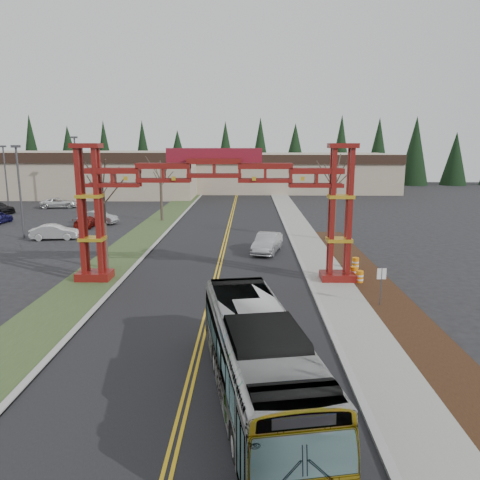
{
  "coord_description": "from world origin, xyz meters",
  "views": [
    {
      "loc": [
        2.21,
        -11.59,
        8.87
      ],
      "look_at": [
        1.67,
        15.34,
        3.31
      ],
      "focal_mm": 35.0,
      "sensor_mm": 36.0,
      "label": 1
    }
  ],
  "objects_px": {
    "bare_tree_right_far": "(336,178)",
    "street_sign": "(381,279)",
    "bare_tree_median_mid": "(102,192)",
    "barrel_south": "(360,277)",
    "parked_car_mid_a": "(87,222)",
    "parked_car_far_a": "(98,217)",
    "light_pole_far": "(76,166)",
    "light_pole_near": "(19,185)",
    "parked_car_near_b": "(55,232)",
    "bare_tree_median_far": "(161,178)",
    "retail_building_west": "(69,173)",
    "transit_bus": "(258,359)",
    "barrel_mid": "(354,273)",
    "silver_sedan": "(267,243)",
    "retail_building_east": "(290,172)",
    "barrel_north": "(355,264)",
    "light_pole_mid": "(6,174)",
    "gateway_arch": "(214,190)",
    "parked_car_far_b": "(60,203)"
  },
  "relations": [
    {
      "from": "bare_tree_right_far",
      "to": "street_sign",
      "type": "distance_m",
      "value": 18.43
    },
    {
      "from": "retail_building_west",
      "to": "bare_tree_right_far",
      "type": "xyz_separation_m",
      "value": [
        40.0,
        -40.9,
        2.1
      ]
    },
    {
      "from": "parked_car_mid_a",
      "to": "parked_car_far_a",
      "type": "bearing_deg",
      "value": -102.93
    },
    {
      "from": "silver_sedan",
      "to": "bare_tree_median_far",
      "type": "height_order",
      "value": "bare_tree_median_far"
    },
    {
      "from": "retail_building_west",
      "to": "street_sign",
      "type": "distance_m",
      "value": 70.86
    },
    {
      "from": "bare_tree_median_far",
      "to": "retail_building_east",
      "type": "bearing_deg",
      "value": 64.48
    },
    {
      "from": "light_pole_near",
      "to": "barrel_south",
      "type": "xyz_separation_m",
      "value": [
        28.61,
        -14.23,
        -4.62
      ]
    },
    {
      "from": "light_pole_near",
      "to": "parked_car_near_b",
      "type": "bearing_deg",
      "value": -7.58
    },
    {
      "from": "parked_car_far_a",
      "to": "bare_tree_right_far",
      "type": "relative_size",
      "value": 0.55
    },
    {
      "from": "retail_building_west",
      "to": "light_pole_near",
      "type": "relative_size",
      "value": 5.26
    },
    {
      "from": "parked_car_near_b",
      "to": "gateway_arch",
      "type": "bearing_deg",
      "value": -138.75
    },
    {
      "from": "parked_car_far_a",
      "to": "bare_tree_median_far",
      "type": "height_order",
      "value": "bare_tree_median_far"
    },
    {
      "from": "light_pole_near",
      "to": "street_sign",
      "type": "height_order",
      "value": "light_pole_near"
    },
    {
      "from": "bare_tree_right_far",
      "to": "light_pole_far",
      "type": "distance_m",
      "value": 40.87
    },
    {
      "from": "transit_bus",
      "to": "bare_tree_median_mid",
      "type": "bearing_deg",
      "value": 111.2
    },
    {
      "from": "retail_building_east",
      "to": "street_sign",
      "type": "relative_size",
      "value": 17.18
    },
    {
      "from": "retail_building_east",
      "to": "barrel_south",
      "type": "distance_m",
      "value": 62.55
    },
    {
      "from": "retail_building_east",
      "to": "silver_sedan",
      "type": "distance_m",
      "value": 54.13
    },
    {
      "from": "bare_tree_median_far",
      "to": "barrel_north",
      "type": "distance_m",
      "value": 28.17
    },
    {
      "from": "transit_bus",
      "to": "barrel_south",
      "type": "xyz_separation_m",
      "value": [
        6.8,
        14.14,
        -1.15
      ]
    },
    {
      "from": "retail_building_west",
      "to": "barrel_south",
      "type": "relative_size",
      "value": 52.22
    },
    {
      "from": "retail_building_west",
      "to": "parked_car_far_a",
      "type": "distance_m",
      "value": 35.45
    },
    {
      "from": "bare_tree_median_mid",
      "to": "barrel_south",
      "type": "xyz_separation_m",
      "value": [
        17.33,
        -3.18,
        -5.17
      ]
    },
    {
      "from": "retail_building_west",
      "to": "street_sign",
      "type": "relative_size",
      "value": 20.8
    },
    {
      "from": "parked_car_far_b",
      "to": "bare_tree_right_far",
      "type": "distance_m",
      "value": 41.43
    },
    {
      "from": "retail_building_west",
      "to": "barrel_north",
      "type": "height_order",
      "value": "retail_building_west"
    },
    {
      "from": "parked_car_near_b",
      "to": "light_pole_far",
      "type": "bearing_deg",
      "value": 5.76
    },
    {
      "from": "parked_car_mid_a",
      "to": "light_pole_mid",
      "type": "height_order",
      "value": "light_pole_mid"
    },
    {
      "from": "light_pole_far",
      "to": "bare_tree_median_far",
      "type": "bearing_deg",
      "value": -42.46
    },
    {
      "from": "transit_bus",
      "to": "silver_sedan",
      "type": "height_order",
      "value": "transit_bus"
    },
    {
      "from": "transit_bus",
      "to": "street_sign",
      "type": "xyz_separation_m",
      "value": [
        6.93,
        9.79,
        0.0
      ]
    },
    {
      "from": "silver_sedan",
      "to": "street_sign",
      "type": "relative_size",
      "value": 2.22
    },
    {
      "from": "light_pole_near",
      "to": "parked_car_mid_a",
      "type": "bearing_deg",
      "value": 57.14
    },
    {
      "from": "light_pole_far",
      "to": "street_sign",
      "type": "height_order",
      "value": "light_pole_far"
    },
    {
      "from": "street_sign",
      "to": "bare_tree_right_far",
      "type": "bearing_deg",
      "value": 88.25
    },
    {
      "from": "light_pole_mid",
      "to": "street_sign",
      "type": "bearing_deg",
      "value": -42.46
    },
    {
      "from": "bare_tree_median_far",
      "to": "bare_tree_right_far",
      "type": "relative_size",
      "value": 0.87
    },
    {
      "from": "retail_building_west",
      "to": "bare_tree_right_far",
      "type": "distance_m",
      "value": 57.24
    },
    {
      "from": "bare_tree_median_far",
      "to": "parked_car_far_b",
      "type": "bearing_deg",
      "value": 146.02
    },
    {
      "from": "light_pole_far",
      "to": "barrel_mid",
      "type": "xyz_separation_m",
      "value": [
        31.81,
        -37.25,
        -5.27
      ]
    },
    {
      "from": "transit_bus",
      "to": "bare_tree_median_far",
      "type": "height_order",
      "value": "bare_tree_median_far"
    },
    {
      "from": "transit_bus",
      "to": "barrel_mid",
      "type": "xyz_separation_m",
      "value": [
        6.64,
        15.05,
        -1.14
      ]
    },
    {
      "from": "light_pole_far",
      "to": "barrel_south",
      "type": "height_order",
      "value": "light_pole_far"
    },
    {
      "from": "transit_bus",
      "to": "bare_tree_right_far",
      "type": "bearing_deg",
      "value": 64.82
    },
    {
      "from": "transit_bus",
      "to": "parked_car_mid_a",
      "type": "xyz_separation_m",
      "value": [
        -17.87,
        34.47,
        -0.97
      ]
    },
    {
      "from": "gateway_arch",
      "to": "bare_tree_median_mid",
      "type": "bearing_deg",
      "value": 161.56
    },
    {
      "from": "transit_bus",
      "to": "parked_car_mid_a",
      "type": "distance_m",
      "value": 38.84
    },
    {
      "from": "barrel_south",
      "to": "retail_building_east",
      "type": "bearing_deg",
      "value": 89.38
    },
    {
      "from": "parked_car_mid_a",
      "to": "retail_building_west",
      "type": "bearing_deg",
      "value": -66.49
    },
    {
      "from": "silver_sedan",
      "to": "parked_car_far_b",
      "type": "height_order",
      "value": "silver_sedan"
    }
  ]
}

